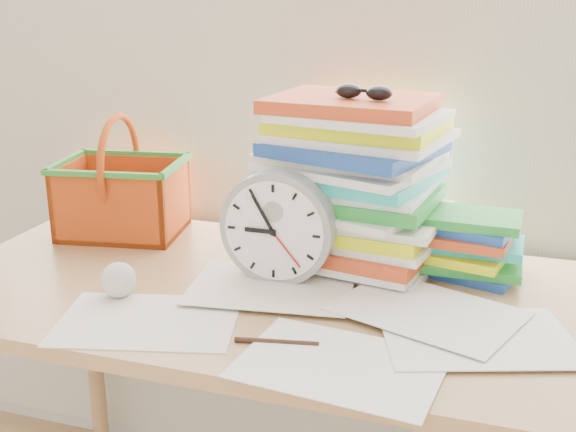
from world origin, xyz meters
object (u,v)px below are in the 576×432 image
(clock, at_px, (278,228))
(book_stack, at_px, (467,244))
(paper_stack, at_px, (356,182))
(basket, at_px, (121,176))
(desk, at_px, (276,322))

(clock, xyz_separation_m, book_stack, (0.36, 0.16, -0.05))
(paper_stack, bearing_deg, book_stack, -0.01)
(book_stack, height_order, basket, basket)
(paper_stack, xyz_separation_m, basket, (-0.58, 0.01, -0.04))
(desk, bearing_deg, clock, 102.59)
(desk, distance_m, paper_stack, 0.34)
(book_stack, bearing_deg, basket, 178.95)
(basket, bearing_deg, desk, -33.66)
(desk, relative_size, basket, 4.87)
(desk, xyz_separation_m, basket, (-0.46, 0.21, 0.22))
(desk, xyz_separation_m, clock, (-0.01, 0.04, 0.19))
(clock, relative_size, basket, 0.81)
(paper_stack, relative_size, book_stack, 1.60)
(basket, bearing_deg, book_stack, -10.64)
(clock, xyz_separation_m, basket, (-0.46, 0.17, 0.03))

